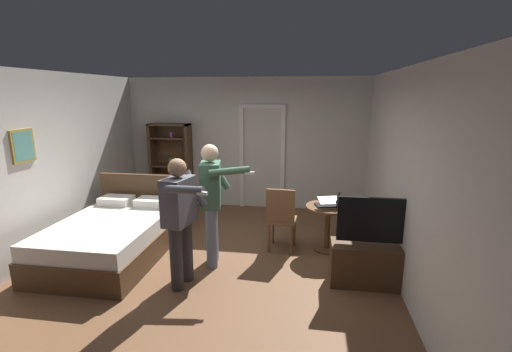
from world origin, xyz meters
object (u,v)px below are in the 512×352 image
side_table (328,220)px  laptop (328,203)px  bottle_on_table (339,201)px  person_blue_shirt (180,214)px  wooden_chair (281,217)px  bed (114,236)px  tv_flatscreen (374,259)px  bookshelf (172,162)px  suitcase_dark (175,214)px  person_striped_shirt (212,197)px

side_table → laptop: 0.28m
bottle_on_table → person_blue_shirt: person_blue_shirt is taller
laptop → wooden_chair: 0.71m
bed → tv_flatscreen: tv_flatscreen is taller
bookshelf → person_blue_shirt: 3.37m
tv_flatscreen → suitcase_dark: bearing=152.6°
laptop → bottle_on_table: bottle_on_table is taller
bottle_on_table → laptop: bearing=166.4°
wooden_chair → person_blue_shirt: person_blue_shirt is taller
laptop → wooden_chair: (-0.68, -0.10, -0.21)m
bookshelf → suitcase_dark: size_ratio=3.49×
side_table → suitcase_dark: 2.82m
bottle_on_table → person_striped_shirt: person_striped_shirt is taller
person_blue_shirt → person_striped_shirt: person_striped_shirt is taller
side_table → person_blue_shirt: person_blue_shirt is taller
side_table → bottle_on_table: bearing=-29.7°
person_striped_shirt → side_table: bearing=23.9°
bookshelf → bed: bearing=-88.7°
tv_flatscreen → person_striped_shirt: person_striped_shirt is taller
side_table → bottle_on_table: size_ratio=2.84×
bottle_on_table → tv_flatscreen: bearing=-65.7°
tv_flatscreen → bottle_on_table: 1.06m
tv_flatscreen → wooden_chair: size_ratio=1.15×
tv_flatscreen → suitcase_dark: size_ratio=2.27×
wooden_chair → suitcase_dark: size_ratio=1.98×
bottle_on_table → suitcase_dark: size_ratio=0.49×
laptop → bottle_on_table: size_ratio=1.62×
laptop → tv_flatscreen: bearing=-58.7°
wooden_chair → person_striped_shirt: bearing=-147.9°
bed → person_striped_shirt: size_ratio=1.23×
tv_flatscreen → person_striped_shirt: bearing=173.6°
suitcase_dark → tv_flatscreen: bearing=-31.1°
bed → bottle_on_table: size_ratio=8.44×
bookshelf → person_blue_shirt: bearing=-66.6°
laptop → person_striped_shirt: (-1.57, -0.66, 0.22)m
tv_flatscreen → side_table: bearing=119.3°
bookshelf → person_striped_shirt: (1.57, -2.49, 0.03)m
bottle_on_table → wooden_chair: wooden_chair is taller
bed → bookshelf: bearing=91.3°
laptop → bottle_on_table: 0.17m
bookshelf → person_striped_shirt: size_ratio=1.03×
bed → suitcase_dark: 1.45m
bed → wooden_chair: (2.41, 0.51, 0.24)m
suitcase_dark → person_blue_shirt: bearing=-70.1°
bed → laptop: 3.18m
side_table → wooden_chair: bearing=-168.4°
laptop → bottle_on_table: (0.16, -0.04, 0.05)m
side_table → person_striped_shirt: (-1.59, -0.70, 0.50)m
bed → bookshelf: size_ratio=1.20×
tv_flatscreen → bottle_on_table: size_ratio=4.60×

